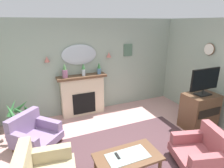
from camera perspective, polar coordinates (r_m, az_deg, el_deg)
wall_back at (r=5.43m, az=-5.97°, el=5.37°), size 6.24×0.10×2.66m
patterned_rug at (r=3.93m, az=6.73°, el=-22.08°), size 3.20×2.40×0.01m
fireplace at (r=5.35m, az=-8.99°, el=-3.48°), size 1.36×0.36×1.16m
mantel_vase_right at (r=5.01m, az=-14.32°, el=3.66°), size 0.14×0.14×0.38m
mantel_vase_centre at (r=5.10m, az=-8.79°, el=4.46°), size 0.10×0.10×0.34m
mantel_vase_left at (r=5.23m, az=-4.00°, el=4.78°), size 0.11×0.11×0.32m
wall_mirror at (r=5.18m, az=-10.03°, el=8.85°), size 0.96×0.06×0.56m
wall_sconce_left at (r=5.01m, az=-19.40°, el=7.18°), size 0.14×0.14×0.14m
wall_sconce_right at (r=5.39m, az=-0.97°, el=8.98°), size 0.14×0.14×0.14m
wall_clock at (r=5.39m, az=27.72°, el=9.45°), size 0.04×0.31×0.31m
framed_picture at (r=5.71m, az=4.93°, el=10.36°), size 0.28×0.03×0.36m
coffee_table at (r=3.36m, az=4.83°, el=-21.91°), size 1.10×0.60×0.45m
tv_remote at (r=3.30m, az=1.67°, el=-21.23°), size 0.04×0.16×0.02m
armchair_beside_couch at (r=4.43m, az=-23.06°, el=-13.67°), size 1.14×1.15×0.71m
armchair_by_coffee_table at (r=4.01m, az=26.09°, el=-17.87°), size 1.01×0.99×0.71m
tv_cabinet at (r=5.14m, az=25.22°, el=-7.57°), size 0.80×0.57×0.90m
tv_flatscreen at (r=4.85m, az=26.68°, el=0.83°), size 0.84×0.24×0.65m
potted_plant_tall_palm at (r=4.82m, az=-26.50°, el=-9.80°), size 0.55×0.55×0.89m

